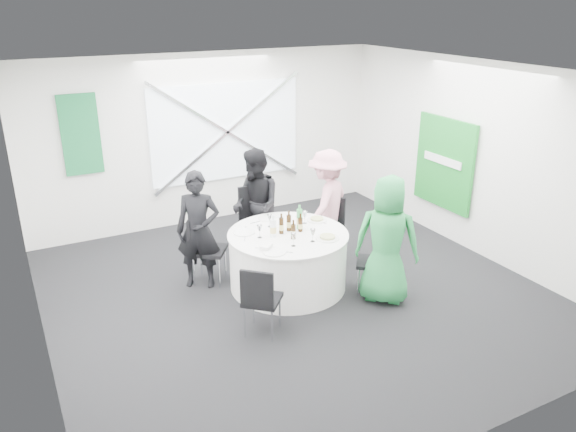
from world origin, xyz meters
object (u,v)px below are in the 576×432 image
chair_back_right (330,221)px  chair_front_left (260,296)px  person_woman_green (387,240)px  green_water_bottle (299,219)px  chair_front_right (378,257)px  chair_back (256,216)px  person_woman_pink (327,203)px  person_man_back_left (198,230)px  banquet_table (288,260)px  clear_water_bottle (273,228)px  chair_back_left (202,244)px  person_man_back (256,205)px

chair_back_right → chair_front_left: size_ratio=0.99×
person_woman_green → green_water_bottle: bearing=-9.7°
chair_front_right → green_water_bottle: 1.12m
chair_back_right → person_woman_green: size_ratio=0.53×
chair_back_right → green_water_bottle: green_water_bottle is taller
chair_back → person_woman_pink: bearing=-21.4°
chair_front_left → person_man_back_left: 1.51m
banquet_table → person_man_back_left: 1.23m
chair_front_right → green_water_bottle: green_water_bottle is taller
chair_back_right → chair_front_right: 1.33m
banquet_table → clear_water_bottle: bearing=-178.5°
chair_back_left → clear_water_bottle: bearing=-97.6°
chair_front_right → clear_water_bottle: bearing=-84.4°
chair_front_left → person_woman_green: bearing=-136.5°
person_man_back_left → green_water_bottle: 1.32m
chair_front_left → green_water_bottle: (1.03, 0.97, 0.39)m
chair_front_left → person_man_back_left: bearing=-40.5°
chair_back_right → chair_front_right: (-0.10, -1.33, 0.00)m
banquet_table → chair_front_left: size_ratio=1.80×
chair_back_left → person_woman_green: (1.84, -1.54, 0.27)m
chair_back → chair_back_right: 1.09m
banquet_table → clear_water_bottle: size_ratio=5.26×
chair_back → clear_water_bottle: size_ratio=3.49×
chair_front_right → person_woman_green: 0.37m
green_water_bottle → chair_back_right: bearing=34.3°
banquet_table → chair_front_right: chair_front_right is taller
chair_back → chair_back_right: bearing=-22.2°
person_man_back_left → person_woman_green: size_ratio=0.96×
person_man_back → chair_front_left: bearing=-21.9°
person_man_back_left → person_man_back: person_man_back is taller
banquet_table → person_man_back: bearing=88.1°
chair_front_right → chair_back: bearing=-118.0°
banquet_table → person_woman_pink: (1.00, 0.68, 0.41)m
person_man_back_left → person_woman_green: (1.91, -1.45, 0.03)m
banquet_table → person_man_back_left: bearing=149.8°
banquet_table → chair_back_left: chair_back_left is taller
green_water_bottle → banquet_table: bearing=-160.1°
chair_front_right → person_man_back: 1.98m
person_man_back → person_woman_green: (0.88, -1.92, 0.01)m
chair_back_right → person_man_back: person_man_back is taller
chair_front_right → chair_front_left: bearing=-47.3°
chair_back → chair_front_right: 2.00m
person_woman_green → chair_back_right: bearing=-51.3°
chair_back → person_man_back_left: 1.20m
clear_water_bottle → chair_back: bearing=76.0°
person_man_back → person_man_back_left: bearing=-63.8°
banquet_table → person_man_back: (0.03, 1.05, 0.43)m
chair_back_left → person_man_back_left: 0.26m
chair_back_right → chair_front_right: chair_front_right is taller
person_woman_pink → person_woman_green: (-0.09, -1.55, 0.03)m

